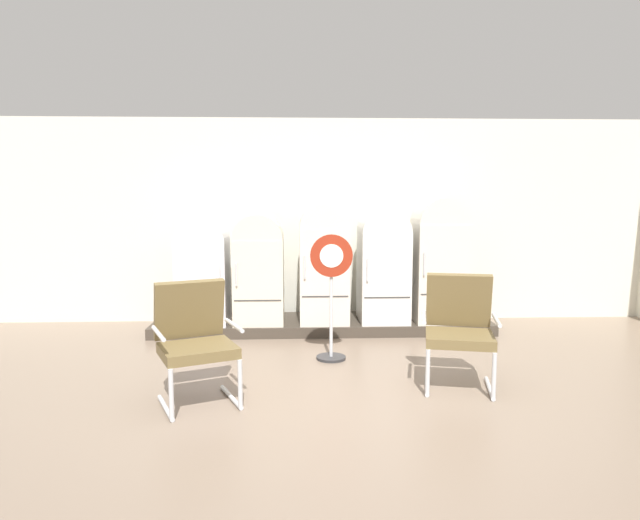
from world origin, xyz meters
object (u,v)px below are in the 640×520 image
at_px(refrigerator_0, 203,267).
at_px(refrigerator_2, 324,259).
at_px(refrigerator_4, 440,256).
at_px(armchair_left, 195,336).
at_px(refrigerator_3, 383,261).
at_px(armchair_right, 459,324).
at_px(sign_stand, 331,300).
at_px(refrigerator_1, 259,266).

relative_size(refrigerator_0, refrigerator_2, 0.89).
relative_size(refrigerator_4, armchair_left, 1.54).
bearing_deg(refrigerator_2, refrigerator_0, 179.82).
bearing_deg(refrigerator_3, refrigerator_4, -2.51).
relative_size(refrigerator_4, armchair_right, 1.54).
bearing_deg(armchair_left, sign_stand, 42.95).
bearing_deg(refrigerator_0, sign_stand, -38.30).
xyz_separation_m(refrigerator_3, sign_stand, (-0.75, -1.26, -0.26)).
xyz_separation_m(refrigerator_3, armchair_left, (-2.00, -2.42, -0.33)).
xyz_separation_m(refrigerator_0, sign_stand, (1.56, -1.23, -0.19)).
bearing_deg(armchair_left, refrigerator_4, 41.20).
bearing_deg(armchair_right, refrigerator_0, 142.24).
xyz_separation_m(refrigerator_2, refrigerator_4, (1.50, -0.00, 0.04)).
height_order(refrigerator_4, sign_stand, refrigerator_4).
bearing_deg(refrigerator_4, refrigerator_1, 179.98).
relative_size(refrigerator_3, armchair_right, 1.41).
xyz_separation_m(refrigerator_0, armchair_right, (2.70, -2.09, -0.27)).
distance_m(refrigerator_1, armchair_right, 2.90).
bearing_deg(armchair_left, armchair_right, 7.26).
bearing_deg(sign_stand, refrigerator_4, 39.65).
distance_m(refrigerator_1, armchair_left, 2.44).
distance_m(armchair_left, sign_stand, 1.71).
bearing_deg(refrigerator_4, refrigerator_0, 179.85).
height_order(refrigerator_1, refrigerator_2, refrigerator_2).
height_order(refrigerator_0, refrigerator_1, refrigerator_1).
bearing_deg(refrigerator_0, armchair_left, -82.62).
bearing_deg(refrigerator_1, refrigerator_2, 0.15).
distance_m(refrigerator_2, refrigerator_3, 0.77).
bearing_deg(refrigerator_0, armchair_right, -37.76).
xyz_separation_m(refrigerator_2, armchair_left, (-1.23, -2.39, -0.37)).
bearing_deg(refrigerator_1, armchair_right, -46.31).
distance_m(refrigerator_1, sign_stand, 1.51).
xyz_separation_m(refrigerator_3, refrigerator_4, (0.73, -0.03, 0.07)).
distance_m(refrigerator_4, armchair_right, 2.15).
relative_size(refrigerator_1, sign_stand, 1.02).
xyz_separation_m(refrigerator_4, armchair_left, (-2.73, -2.39, -0.40)).
relative_size(refrigerator_2, refrigerator_4, 0.96).
bearing_deg(refrigerator_3, sign_stand, -120.92).
distance_m(refrigerator_4, sign_stand, 1.95).
relative_size(refrigerator_4, sign_stand, 1.17).
relative_size(refrigerator_1, refrigerator_2, 0.91).
distance_m(refrigerator_2, refrigerator_4, 1.50).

